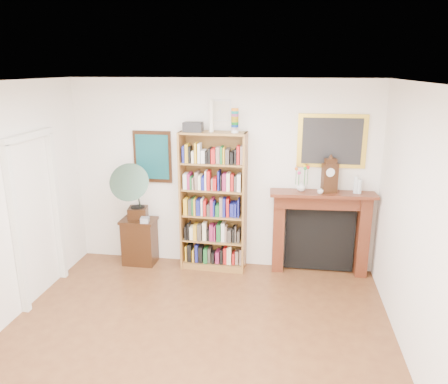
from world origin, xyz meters
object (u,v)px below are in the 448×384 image
mantel_clock (330,176)px  teacup (320,191)px  bottle_right (360,186)px  bookshelf (213,194)px  gramophone (133,188)px  side_cabinet (140,241)px  fireplace (320,225)px  flower_vase (301,186)px  cd_stack (145,220)px  bottle_left (356,185)px

mantel_clock → teacup: size_ratio=5.73×
bottle_right → bookshelf: bearing=-178.9°
bookshelf → teacup: (1.52, -0.06, 0.12)m
bookshelf → gramophone: (-1.18, -0.11, 0.07)m
side_cabinet → fireplace: fireplace is taller
bookshelf → teacup: 1.53m
flower_vase → bottle_right: (0.80, -0.01, 0.03)m
side_cabinet → bottle_right: bearing=1.7°
gramophone → teacup: gramophone is taller
fireplace → bottle_right: (0.49, -0.04, 0.61)m
bookshelf → side_cabinet: bearing=-176.4°
cd_stack → mantel_clock: 2.75m
gramophone → flower_vase: size_ratio=6.58×
cd_stack → teacup: teacup is taller
gramophone → bottle_left: (3.19, 0.16, 0.14)m
mantel_clock → bottle_right: 0.44m
bookshelf → teacup: size_ratio=28.04×
bookshelf → bottle_right: (2.05, 0.04, 0.19)m
cd_stack → mantel_clock: mantel_clock is taller
fireplace → cd_stack: bearing=-178.0°
flower_vase → bottle_left: size_ratio=0.58×
side_cabinet → cd_stack: bearing=-39.2°
bottle_left → cd_stack: bearing=-176.5°
side_cabinet → flower_vase: (2.41, 0.07, 0.96)m
fireplace → gramophone: gramophone is taller
bookshelf → fireplace: bookshelf is taller
side_cabinet → bottle_left: 3.32m
teacup → mantel_clock: bearing=31.8°
fireplace → side_cabinet: bearing=179.2°
gramophone → cd_stack: (0.17, -0.02, -0.48)m
bookshelf → bottle_left: bearing=4.0°
bottle_right → mantel_clock: bearing=-176.6°
bookshelf → side_cabinet: bookshelf is taller
fireplace → flower_vase: 0.65m
bookshelf → bottle_left: bookshelf is taller
bookshelf → mantel_clock: 1.67m
teacup → gramophone: bearing=-178.9°
bookshelf → gramophone: bearing=-171.8°
gramophone → teacup: 2.70m
side_cabinet → teacup: teacup is taller
fireplace → gramophone: size_ratio=1.63×
gramophone → mantel_clock: size_ratio=1.88×
bookshelf → flower_vase: bookshelf is taller
teacup → bottle_left: 0.51m
fireplace → cd_stack: size_ratio=12.44×
side_cabinet → teacup: size_ratio=8.43×
gramophone → flower_vase: gramophone is taller
teacup → bottle_left: bearing=12.7°
bookshelf → mantel_clock: bookshelf is taller
gramophone → mantel_clock: bearing=-7.0°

